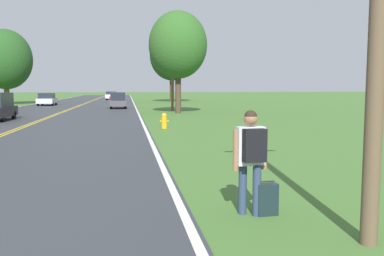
{
  "coord_description": "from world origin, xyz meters",
  "views": [
    {
      "loc": [
        5.77,
        -3.9,
        2.2
      ],
      "look_at": [
        7.65,
        7.8,
        1.02
      ],
      "focal_mm": 38.0,
      "sensor_mm": 36.0,
      "label": 1
    }
  ],
  "objects_px": {
    "tree_left_verge": "(5,59)",
    "car_silver_sedan_mid_far": "(47,99)",
    "car_maroon_sedan_receding": "(116,98)",
    "hitchhiker_person": "(251,152)",
    "fire_hydrant": "(164,121)",
    "tree_behind_sign": "(172,55)",
    "tree_mid_treeline": "(178,45)",
    "car_dark_grey_van_mid_near": "(118,100)",
    "suitcase": "(267,199)",
    "car_white_suv_distant": "(111,95)"
  },
  "relations": [
    {
      "from": "hitchhiker_person",
      "to": "car_white_suv_distant",
      "type": "height_order",
      "value": "hitchhiker_person"
    },
    {
      "from": "suitcase",
      "to": "car_silver_sedan_mid_far",
      "type": "relative_size",
      "value": 0.14
    },
    {
      "from": "car_silver_sedan_mid_far",
      "to": "car_white_suv_distant",
      "type": "relative_size",
      "value": 1.05
    },
    {
      "from": "tree_left_verge",
      "to": "tree_behind_sign",
      "type": "relative_size",
      "value": 0.88
    },
    {
      "from": "tree_left_verge",
      "to": "car_maroon_sedan_receding",
      "type": "xyz_separation_m",
      "value": [
        14.12,
        6.54,
        -5.24
      ]
    },
    {
      "from": "tree_behind_sign",
      "to": "tree_mid_treeline",
      "type": "relative_size",
      "value": 1.29
    },
    {
      "from": "hitchhiker_person",
      "to": "car_white_suv_distant",
      "type": "xyz_separation_m",
      "value": [
        -4.87,
        69.05,
        -0.29
      ]
    },
    {
      "from": "suitcase",
      "to": "tree_left_verge",
      "type": "xyz_separation_m",
      "value": [
        -18.18,
        50.94,
        5.65
      ]
    },
    {
      "from": "suitcase",
      "to": "tree_left_verge",
      "type": "height_order",
      "value": "tree_left_verge"
    },
    {
      "from": "car_maroon_sedan_receding",
      "to": "tree_mid_treeline",
      "type": "bearing_deg",
      "value": 12.0
    },
    {
      "from": "car_white_suv_distant",
      "to": "tree_left_verge",
      "type": "bearing_deg",
      "value": -33.56
    },
    {
      "from": "hitchhiker_person",
      "to": "suitcase",
      "type": "height_order",
      "value": "hitchhiker_person"
    },
    {
      "from": "hitchhiker_person",
      "to": "tree_left_verge",
      "type": "xyz_separation_m",
      "value": [
        -17.9,
        50.91,
        4.81
      ]
    },
    {
      "from": "tree_left_verge",
      "to": "car_silver_sedan_mid_far",
      "type": "xyz_separation_m",
      "value": [
        5.98,
        -4.67,
        -5.14
      ]
    },
    {
      "from": "tree_behind_sign",
      "to": "car_dark_grey_van_mid_near",
      "type": "relative_size",
      "value": 2.7
    },
    {
      "from": "tree_behind_sign",
      "to": "car_silver_sedan_mid_far",
      "type": "relative_size",
      "value": 2.49
    },
    {
      "from": "suitcase",
      "to": "tree_behind_sign",
      "type": "distance_m",
      "value": 57.59
    },
    {
      "from": "tree_behind_sign",
      "to": "tree_left_verge",
      "type": "bearing_deg",
      "value": -165.16
    },
    {
      "from": "hitchhiker_person",
      "to": "tree_mid_treeline",
      "type": "distance_m",
      "value": 28.71
    },
    {
      "from": "tree_left_verge",
      "to": "car_silver_sedan_mid_far",
      "type": "bearing_deg",
      "value": -38.0
    },
    {
      "from": "hitchhiker_person",
      "to": "tree_left_verge",
      "type": "distance_m",
      "value": 54.18
    },
    {
      "from": "fire_hydrant",
      "to": "tree_left_verge",
      "type": "xyz_separation_m",
      "value": [
        -17.79,
        35.69,
        5.5
      ]
    },
    {
      "from": "hitchhiker_person",
      "to": "suitcase",
      "type": "distance_m",
      "value": 0.89
    },
    {
      "from": "suitcase",
      "to": "car_dark_grey_van_mid_near",
      "type": "distance_m",
      "value": 37.78
    },
    {
      "from": "tree_left_verge",
      "to": "car_maroon_sedan_receding",
      "type": "distance_m",
      "value": 16.42
    },
    {
      "from": "tree_behind_sign",
      "to": "car_white_suv_distant",
      "type": "height_order",
      "value": "tree_behind_sign"
    },
    {
      "from": "car_maroon_sedan_receding",
      "to": "hitchhiker_person",
      "type": "bearing_deg",
      "value": 4.04
    },
    {
      "from": "hitchhiker_person",
      "to": "suitcase",
      "type": "xyz_separation_m",
      "value": [
        0.29,
        -0.03,
        -0.84
      ]
    },
    {
      "from": "fire_hydrant",
      "to": "tree_mid_treeline",
      "type": "height_order",
      "value": "tree_mid_treeline"
    },
    {
      "from": "tree_mid_treeline",
      "to": "car_silver_sedan_mid_far",
      "type": "bearing_deg",
      "value": 128.26
    },
    {
      "from": "tree_behind_sign",
      "to": "car_silver_sedan_mid_far",
      "type": "height_order",
      "value": "tree_behind_sign"
    },
    {
      "from": "tree_behind_sign",
      "to": "car_maroon_sedan_receding",
      "type": "height_order",
      "value": "tree_behind_sign"
    },
    {
      "from": "hitchhiker_person",
      "to": "tree_behind_sign",
      "type": "distance_m",
      "value": 57.49
    },
    {
      "from": "suitcase",
      "to": "fire_hydrant",
      "type": "distance_m",
      "value": 15.26
    },
    {
      "from": "tree_behind_sign",
      "to": "tree_mid_treeline",
      "type": "xyz_separation_m",
      "value": [
        -2.62,
        -28.72,
        -1.42
      ]
    },
    {
      "from": "car_maroon_sedan_receding",
      "to": "car_white_suv_distant",
      "type": "height_order",
      "value": "car_white_suv_distant"
    },
    {
      "from": "fire_hydrant",
      "to": "tree_behind_sign",
      "type": "relative_size",
      "value": 0.08
    },
    {
      "from": "car_maroon_sedan_receding",
      "to": "car_white_suv_distant",
      "type": "distance_m",
      "value": 11.65
    },
    {
      "from": "tree_mid_treeline",
      "to": "car_dark_grey_van_mid_near",
      "type": "xyz_separation_m",
      "value": [
        -5.31,
        9.36,
        -4.91
      ]
    },
    {
      "from": "tree_behind_sign",
      "to": "car_maroon_sedan_receding",
      "type": "distance_m",
      "value": 10.89
    },
    {
      "from": "fire_hydrant",
      "to": "car_silver_sedan_mid_far",
      "type": "relative_size",
      "value": 0.19
    },
    {
      "from": "tree_left_verge",
      "to": "car_maroon_sedan_receding",
      "type": "bearing_deg",
      "value": 24.86
    },
    {
      "from": "tree_behind_sign",
      "to": "tree_mid_treeline",
      "type": "bearing_deg",
      "value": -95.22
    },
    {
      "from": "tree_left_verge",
      "to": "car_silver_sedan_mid_far",
      "type": "relative_size",
      "value": 2.2
    },
    {
      "from": "tree_behind_sign",
      "to": "car_dark_grey_van_mid_near",
      "type": "bearing_deg",
      "value": -112.28
    },
    {
      "from": "hitchhiker_person",
      "to": "suitcase",
      "type": "bearing_deg",
      "value": -100.48
    },
    {
      "from": "suitcase",
      "to": "car_dark_grey_van_mid_near",
      "type": "xyz_separation_m",
      "value": [
        -3.31,
        37.63,
        0.61
      ]
    },
    {
      "from": "hitchhiker_person",
      "to": "fire_hydrant",
      "type": "xyz_separation_m",
      "value": [
        -0.11,
        15.22,
        -0.69
      ]
    },
    {
      "from": "tree_left_verge",
      "to": "car_white_suv_distant",
      "type": "bearing_deg",
      "value": 54.31
    },
    {
      "from": "hitchhiker_person",
      "to": "car_silver_sedan_mid_far",
      "type": "height_order",
      "value": "hitchhiker_person"
    }
  ]
}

